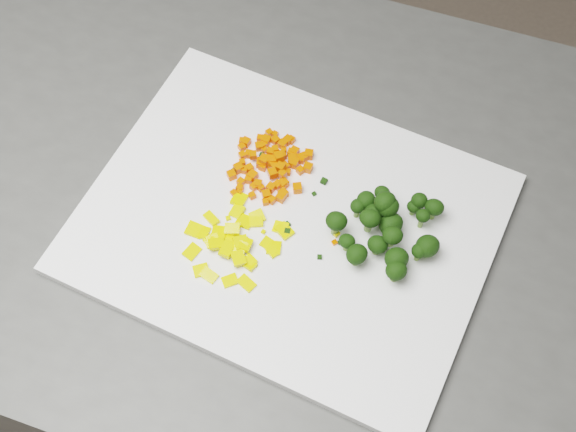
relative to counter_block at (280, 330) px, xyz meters
The scene contains 158 objects.
ground 0.49m from the counter_block, 131.86° to the right, with size 4.00×4.00×0.00m, color #776554.
counter_block is the anchor object (origin of this frame).
cutting_board 0.46m from the counter_block, 41.48° to the right, with size 0.47×0.36×0.01m, color white.
carrot_pile 0.48m from the counter_block, 138.45° to the left, with size 0.10×0.10×0.03m, color #F04602, non-canonical shape.
pepper_pile 0.48m from the counter_block, 86.83° to the right, with size 0.12×0.12×0.02m, color yellow, non-canonical shape.
broccoli_pile 0.51m from the counter_block, ahead, with size 0.12×0.12×0.06m, color black, non-canonical shape.
carrot_cube_0 0.47m from the counter_block, 109.40° to the left, with size 0.01×0.01×0.01m, color #F04602.
carrot_cube_1 0.47m from the counter_block, 144.34° to the right, with size 0.01×0.01×0.01m, color #F04602.
carrot_cube_2 0.47m from the counter_block, 153.31° to the left, with size 0.01×0.01×0.01m, color #F04602.
carrot_cube_3 0.47m from the counter_block, 131.05° to the left, with size 0.01×0.01×0.01m, color #F04602.
carrot_cube_4 0.47m from the counter_block, 117.50° to the left, with size 0.01×0.01×0.01m, color #F04602.
carrot_cube_5 0.47m from the counter_block, 110.62° to the left, with size 0.01×0.01×0.01m, color #F04602.
carrot_cube_6 0.47m from the counter_block, 140.27° to the left, with size 0.01×0.01×0.01m, color #F04602.
carrot_cube_7 0.47m from the counter_block, 132.87° to the left, with size 0.01×0.01×0.01m, color #F04602.
carrot_cube_8 0.47m from the counter_block, 155.03° to the right, with size 0.01×0.01×0.01m, color #F04602.
carrot_cube_9 0.47m from the counter_block, 88.72° to the right, with size 0.01×0.01×0.01m, color #F04602.
carrot_cube_10 0.48m from the counter_block, 158.46° to the left, with size 0.01×0.01×0.01m, color #F04602.
carrot_cube_11 0.47m from the counter_block, 41.43° to the right, with size 0.01×0.01×0.01m, color #F04602.
carrot_cube_12 0.48m from the counter_block, 147.92° to the left, with size 0.01×0.01×0.01m, color #F04602.
carrot_cube_13 0.47m from the counter_block, 139.57° to the left, with size 0.01×0.01×0.01m, color #F04602.
carrot_cube_14 0.47m from the counter_block, 69.45° to the left, with size 0.01×0.01×0.01m, color #F04602.
carrot_cube_15 0.47m from the counter_block, 138.45° to the left, with size 0.01×0.01×0.01m, color #F04602.
carrot_cube_16 0.47m from the counter_block, 65.54° to the left, with size 0.01×0.01×0.01m, color #F04602.
carrot_cube_17 0.47m from the counter_block, 155.47° to the left, with size 0.01×0.01×0.01m, color #F04602.
carrot_cube_18 0.47m from the counter_block, 101.36° to the left, with size 0.01×0.01×0.01m, color #F04602.
carrot_cube_19 0.47m from the counter_block, 123.84° to the left, with size 0.01×0.01×0.01m, color #F04602.
carrot_cube_20 0.47m from the counter_block, 131.77° to the left, with size 0.01×0.01×0.01m, color #F04602.
carrot_cube_21 0.47m from the counter_block, 138.94° to the left, with size 0.01×0.01×0.01m, color #F04602.
carrot_cube_22 0.47m from the counter_block, 159.23° to the left, with size 0.01×0.01×0.01m, color #F04602.
carrot_cube_23 0.47m from the counter_block, 124.64° to the left, with size 0.01×0.01×0.01m, color #F04602.
carrot_cube_24 0.47m from the counter_block, 163.16° to the right, with size 0.01×0.01×0.01m, color #F04602.
carrot_cube_25 0.47m from the counter_block, 93.68° to the left, with size 0.01×0.01×0.01m, color #F04602.
carrot_cube_26 0.47m from the counter_block, 145.02° to the right, with size 0.01×0.01×0.01m, color #F04602.
carrot_cube_27 0.47m from the counter_block, 88.64° to the left, with size 0.01×0.01×0.01m, color #F04602.
carrot_cube_28 0.47m from the counter_block, 34.36° to the left, with size 0.01×0.01×0.01m, color #F04602.
carrot_cube_29 0.47m from the counter_block, 115.58° to the left, with size 0.01×0.01×0.01m, color #F04602.
carrot_cube_30 0.47m from the counter_block, 135.57° to the left, with size 0.01×0.01×0.01m, color #F04602.
carrot_cube_31 0.47m from the counter_block, 102.10° to the left, with size 0.01×0.01×0.01m, color #F04602.
carrot_cube_32 0.47m from the counter_block, 153.45° to the left, with size 0.01×0.01×0.01m, color #F04602.
carrot_cube_33 0.47m from the counter_block, 84.27° to the left, with size 0.01×0.01×0.01m, color #F04602.
carrot_cube_34 0.48m from the counter_block, 131.94° to the left, with size 0.01×0.01×0.01m, color #F04602.
carrot_cube_35 0.47m from the counter_block, 121.66° to the left, with size 0.01×0.01×0.01m, color #F04602.
carrot_cube_36 0.47m from the counter_block, 129.16° to the left, with size 0.01×0.01×0.01m, color #F04602.
carrot_cube_37 0.47m from the counter_block, behind, with size 0.01×0.01×0.01m, color #F04602.
carrot_cube_38 0.48m from the counter_block, 118.21° to the left, with size 0.01×0.01×0.01m, color #F04602.
carrot_cube_39 0.47m from the counter_block, 138.14° to the right, with size 0.01×0.01×0.01m, color #F04602.
carrot_cube_40 0.47m from the counter_block, 51.87° to the left, with size 0.01×0.01×0.01m, color #F04602.
carrot_cube_41 0.47m from the counter_block, 88.47° to the left, with size 0.01×0.01×0.01m, color #F04602.
carrot_cube_42 0.47m from the counter_block, 90.39° to the left, with size 0.01×0.01×0.01m, color #F04602.
carrot_cube_43 0.47m from the counter_block, 93.37° to the left, with size 0.01×0.01×0.01m, color #F04602.
carrot_cube_44 0.48m from the counter_block, 124.50° to the left, with size 0.01×0.01×0.01m, color #F04602.
carrot_cube_45 0.47m from the counter_block, 107.20° to the left, with size 0.01×0.01×0.01m, color #F04602.
carrot_cube_46 0.47m from the counter_block, 100.87° to the right, with size 0.01×0.01×0.01m, color #F04602.
carrot_cube_47 0.48m from the counter_block, 140.05° to the left, with size 0.01×0.01×0.01m, color #F04602.
carrot_cube_48 0.47m from the counter_block, 123.94° to the left, with size 0.01×0.01×0.01m, color #F04602.
carrot_cube_49 0.47m from the counter_block, 124.87° to the right, with size 0.01×0.01×0.01m, color #F04602.
carrot_cube_50 0.47m from the counter_block, 154.15° to the left, with size 0.01×0.01×0.01m, color #F04602.
carrot_cube_51 0.47m from the counter_block, 159.78° to the left, with size 0.01×0.01×0.01m, color #F04602.
carrot_cube_52 0.47m from the counter_block, 138.16° to the left, with size 0.01×0.01×0.01m, color #F04602.
carrot_cube_53 0.48m from the counter_block, 110.18° to the left, with size 0.01×0.01×0.01m, color #F04602.
carrot_cube_54 0.47m from the counter_block, 83.75° to the left, with size 0.01×0.01×0.01m, color #F04602.
carrot_cube_55 0.47m from the counter_block, behind, with size 0.01×0.01×0.01m, color #F04602.
carrot_cube_56 0.47m from the counter_block, 152.78° to the right, with size 0.01×0.01×0.01m, color #F04602.
carrot_cube_57 0.47m from the counter_block, 98.22° to the left, with size 0.01×0.01×0.01m, color #F04602.
carrot_cube_58 0.47m from the counter_block, 17.35° to the left, with size 0.01×0.01×0.01m, color #F04602.
carrot_cube_59 0.47m from the counter_block, 80.67° to the left, with size 0.01×0.01×0.01m, color #F04602.
carrot_cube_60 0.47m from the counter_block, 133.66° to the left, with size 0.01×0.01×0.01m, color #F04602.
carrot_cube_61 0.47m from the counter_block, 143.53° to the left, with size 0.01×0.01×0.01m, color #F04602.
carrot_cube_62 0.47m from the counter_block, 123.15° to the right, with size 0.01×0.01×0.01m, color #F04602.
carrot_cube_63 0.47m from the counter_block, behind, with size 0.01×0.01×0.01m, color #F04602.
carrot_cube_64 0.48m from the counter_block, 147.79° to the left, with size 0.01×0.01×0.01m, color #F04602.
carrot_cube_65 0.47m from the counter_block, 143.20° to the left, with size 0.01×0.01×0.01m, color #F04602.
carrot_cube_66 0.47m from the counter_block, 162.53° to the right, with size 0.01×0.01×0.01m, color #F04602.
carrot_cube_67 0.47m from the counter_block, 83.84° to the left, with size 0.01×0.01×0.01m, color #F04602.
carrot_cube_68 0.47m from the counter_block, 125.26° to the left, with size 0.01×0.01×0.01m, color #F04602.
carrot_cube_69 0.47m from the counter_block, 22.38° to the left, with size 0.01×0.01×0.01m, color #F04602.
carrot_cube_70 0.47m from the counter_block, 166.05° to the left, with size 0.01×0.01×0.01m, color #F04602.
carrot_cube_71 0.47m from the counter_block, 95.02° to the left, with size 0.01×0.01×0.01m, color #F04602.
carrot_cube_72 0.47m from the counter_block, 123.78° to the left, with size 0.01×0.01×0.01m, color #F04602.
carrot_cube_73 0.47m from the counter_block, behind, with size 0.01×0.01×0.01m, color #F04602.
carrot_cube_74 0.47m from the counter_block, 24.94° to the right, with size 0.01×0.01×0.01m, color #F04602.
carrot_cube_75 0.47m from the counter_block, 74.24° to the right, with size 0.01×0.01×0.01m, color #F04602.
carrot_cube_76 0.47m from the counter_block, 128.62° to the left, with size 0.01×0.01×0.01m, color #F04602.
carrot_cube_77 0.47m from the counter_block, 139.60° to the right, with size 0.01×0.01×0.01m, color #F04602.
carrot_cube_78 0.47m from the counter_block, 113.10° to the left, with size 0.01×0.01×0.01m, color #F04602.
carrot_cube_79 0.47m from the counter_block, behind, with size 0.01×0.01×0.01m, color #F04602.
carrot_cube_80 0.47m from the counter_block, 114.46° to the left, with size 0.01×0.01×0.01m, color #F04602.
pepper_chunk_0 0.48m from the counter_block, 98.39° to the right, with size 0.02×0.01×0.00m, color yellow.
pepper_chunk_1 0.48m from the counter_block, 85.12° to the right, with size 0.02×0.02×0.00m, color yellow.
pepper_chunk_2 0.47m from the counter_block, 53.15° to the right, with size 0.01×0.02×0.00m, color yellow.
pepper_chunk_3 0.48m from the counter_block, 116.15° to the right, with size 0.02×0.02×0.00m, color yellow.
pepper_chunk_4 0.47m from the counter_block, 86.44° to the right, with size 0.02×0.02×0.01m, color yellow.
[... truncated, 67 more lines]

